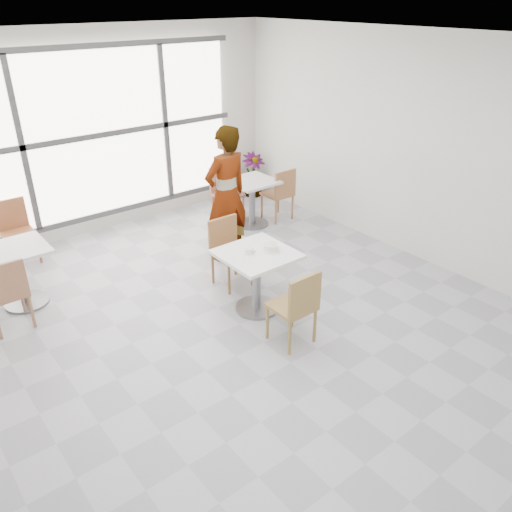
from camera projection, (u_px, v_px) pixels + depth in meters
floor at (240, 324)px, 5.84m from camera, size 7.00×7.00×0.00m
ceiling at (235, 40)px, 4.46m from camera, size 7.00×7.00×0.00m
wall_back at (97, 134)px, 7.59m from camera, size 6.00×0.00×6.00m
wall_right at (419, 150)px, 6.81m from camera, size 0.00×7.00×7.00m
window at (99, 135)px, 7.54m from camera, size 4.60×0.07×2.52m
main_table at (257, 270)px, 5.89m from camera, size 0.80×0.80×0.75m
chair_near at (297, 304)px, 5.30m from camera, size 0.42×0.42×0.87m
chair_far at (228, 247)px, 6.48m from camera, size 0.42×0.42×0.87m
oatmeal_bowl at (271, 247)px, 5.82m from camera, size 0.21×0.21×0.09m
coffee_cup at (249, 251)px, 5.75m from camera, size 0.16×0.13×0.07m
person at (226, 195)px, 6.91m from camera, size 0.71×0.50×1.87m
bg_table_left at (19, 268)px, 6.02m from camera, size 0.70×0.70×0.75m
bg_table_right at (252, 196)px, 8.13m from camera, size 0.70×0.70×0.75m
bg_chair_left_near at (6, 291)px, 5.53m from camera, size 0.42×0.42×0.87m
bg_chair_left_far at (15, 227)px, 7.03m from camera, size 0.42×0.42×0.87m
bg_chair_right_near at (281, 191)px, 8.29m from camera, size 0.42×0.42×0.87m
bg_chair_right_far at (225, 189)px, 8.37m from camera, size 0.42×0.42×0.87m
plant_right at (253, 175)px, 9.38m from camera, size 0.49×0.49×0.78m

